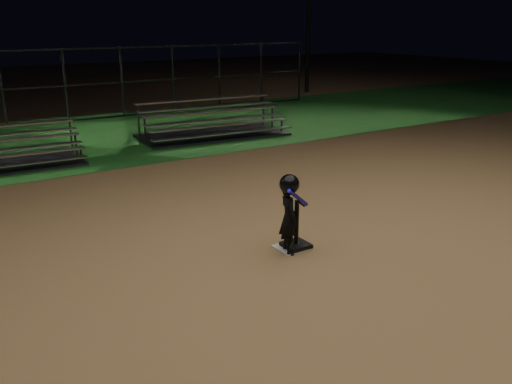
% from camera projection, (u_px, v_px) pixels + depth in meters
% --- Properties ---
extents(ground, '(80.00, 80.00, 0.00)m').
position_uv_depth(ground, '(291.00, 248.00, 8.35)').
color(ground, '#9C7447').
rests_on(ground, ground).
extents(grass_strip, '(60.00, 8.00, 0.01)m').
position_uv_depth(grass_strip, '(95.00, 137.00, 16.36)').
color(grass_strip, '#1D5B1E').
rests_on(grass_strip, ground).
extents(home_plate, '(0.45, 0.45, 0.02)m').
position_uv_depth(home_plate, '(291.00, 248.00, 8.35)').
color(home_plate, beige).
rests_on(home_plate, ground).
extents(batting_tee, '(0.38, 0.38, 0.76)m').
position_uv_depth(batting_tee, '(296.00, 238.00, 8.31)').
color(batting_tee, black).
rests_on(batting_tee, home_plate).
extents(child_batter, '(0.50, 0.50, 1.24)m').
position_uv_depth(child_batter, '(289.00, 212.00, 8.01)').
color(child_batter, black).
rests_on(child_batter, ground).
extents(bleacher_right, '(4.53, 2.49, 1.07)m').
position_uv_depth(bleacher_right, '(213.00, 129.00, 16.40)').
color(bleacher_right, '#A3A3A7').
rests_on(bleacher_right, ground).
extents(backstop_fence, '(20.08, 0.08, 2.50)m').
position_uv_depth(backstop_fence, '(65.00, 86.00, 18.38)').
color(backstop_fence, '#38383D').
rests_on(backstop_fence, ground).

